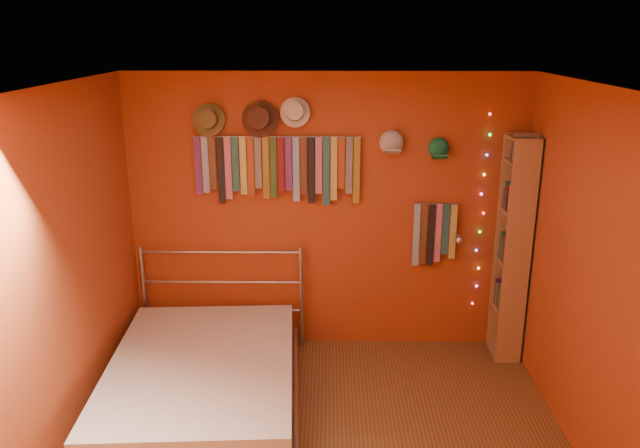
{
  "coord_description": "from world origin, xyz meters",
  "views": [
    {
      "loc": [
        0.02,
        -3.58,
        2.82
      ],
      "look_at": [
        -0.05,
        0.9,
        1.43
      ],
      "focal_mm": 35.0,
      "sensor_mm": 36.0,
      "label": 1
    }
  ],
  "objects_px": {
    "bookshelf": "(518,248)",
    "bed": "(203,383)",
    "tie_rack": "(278,166)",
    "reading_lamp": "(458,239)"
  },
  "relations": [
    {
      "from": "bookshelf",
      "to": "tie_rack",
      "type": "bearing_deg",
      "value": 175.73
    },
    {
      "from": "tie_rack",
      "to": "bed",
      "type": "bearing_deg",
      "value": -116.59
    },
    {
      "from": "bookshelf",
      "to": "bed",
      "type": "height_order",
      "value": "bookshelf"
    },
    {
      "from": "tie_rack",
      "to": "reading_lamp",
      "type": "height_order",
      "value": "tie_rack"
    },
    {
      "from": "reading_lamp",
      "to": "bookshelf",
      "type": "distance_m",
      "value": 0.52
    },
    {
      "from": "reading_lamp",
      "to": "bookshelf",
      "type": "height_order",
      "value": "bookshelf"
    },
    {
      "from": "reading_lamp",
      "to": "bed",
      "type": "xyz_separation_m",
      "value": [
        -2.09,
        -0.91,
        -0.87
      ]
    },
    {
      "from": "reading_lamp",
      "to": "bookshelf",
      "type": "xyz_separation_m",
      "value": [
        0.52,
        -0.01,
        -0.08
      ]
    },
    {
      "from": "tie_rack",
      "to": "bookshelf",
      "type": "relative_size",
      "value": 0.72
    },
    {
      "from": "bookshelf",
      "to": "bed",
      "type": "distance_m",
      "value": 2.87
    }
  ]
}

